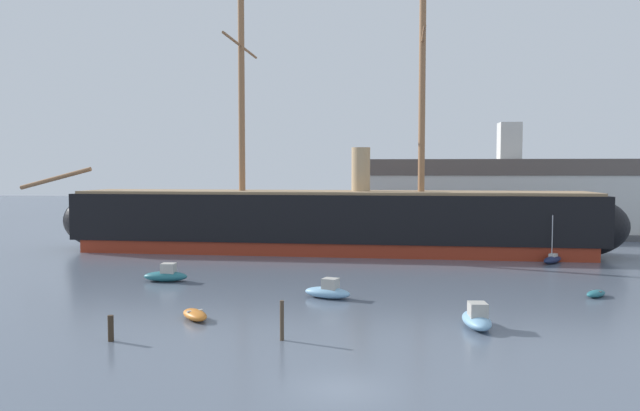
% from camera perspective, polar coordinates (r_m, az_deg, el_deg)
% --- Properties ---
extents(ground_plane, '(400.00, 400.00, 0.00)m').
position_cam_1_polar(ground_plane, '(28.21, 2.09, -17.07)').
color(ground_plane, slate).
extents(tall_ship, '(74.53, 15.67, 35.84)m').
position_cam_1_polar(tall_ship, '(72.56, 0.94, -1.43)').
color(tall_ship, maroon).
rests_on(tall_ship, ground).
extents(dinghy_foreground_left, '(2.73, 3.00, 0.67)m').
position_cam_1_polar(dinghy_foreground_left, '(41.16, -11.76, -10.09)').
color(dinghy_foreground_left, orange).
rests_on(dinghy_foreground_left, ground).
extents(motorboat_foreground_right, '(1.92, 4.03, 1.65)m').
position_cam_1_polar(motorboat_foreground_right, '(39.53, 14.62, -10.33)').
color(motorboat_foreground_right, '#7FB2D6').
rests_on(motorboat_foreground_right, ground).
extents(motorboat_near_centre, '(4.04, 2.70, 1.57)m').
position_cam_1_polar(motorboat_near_centre, '(46.85, 0.76, -8.11)').
color(motorboat_near_centre, '#7FB2D6').
rests_on(motorboat_near_centre, ground).
extents(motorboat_mid_left, '(3.95, 1.77, 1.63)m').
position_cam_1_polar(motorboat_mid_left, '(55.49, -14.38, -6.40)').
color(motorboat_mid_left, '#236670').
rests_on(motorboat_mid_left, ground).
extents(dinghy_mid_right, '(2.31, 2.35, 0.54)m').
position_cam_1_polar(dinghy_mid_right, '(51.95, 24.67, -7.60)').
color(dinghy_mid_right, '#236670').
rests_on(dinghy_mid_right, ground).
extents(sailboat_alongside_stern, '(3.26, 3.90, 5.14)m').
position_cam_1_polar(sailboat_alongside_stern, '(68.97, 21.16, -4.75)').
color(sailboat_alongside_stern, '#1E284C').
rests_on(sailboat_alongside_stern, ground).
extents(dinghy_far_left, '(2.84, 2.32, 0.62)m').
position_cam_1_polar(dinghy_far_left, '(88.98, -14.19, -2.94)').
color(dinghy_far_left, gray).
rests_on(dinghy_far_left, ground).
extents(dinghy_far_right, '(1.66, 2.95, 0.66)m').
position_cam_1_polar(dinghy_far_right, '(85.07, 23.51, -3.39)').
color(dinghy_far_right, gold).
rests_on(dinghy_far_right, ground).
extents(mooring_piling_nearest, '(0.24, 0.24, 2.33)m').
position_cam_1_polar(mooring_piling_nearest, '(35.51, -3.63, -10.81)').
color(mooring_piling_nearest, '#4C3D2D').
rests_on(mooring_piling_nearest, ground).
extents(mooring_piling_left_pair, '(0.34, 0.34, 1.51)m').
position_cam_1_polar(mooring_piling_left_pair, '(37.38, -19.21, -10.92)').
color(mooring_piling_left_pair, '#382B1E').
rests_on(mooring_piling_left_pair, ground).
extents(dockside_warehouse_right, '(53.13, 15.78, 17.21)m').
position_cam_1_polar(dockside_warehouse_right, '(97.54, 18.78, 0.73)').
color(dockside_warehouse_right, '#565659').
rests_on(dockside_warehouse_right, ground).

